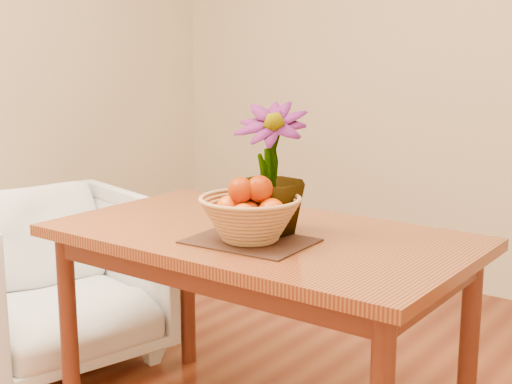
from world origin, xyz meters
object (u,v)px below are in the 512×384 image
Objects in this scene: table at (260,257)px; wicker_basket at (250,220)px; armchair at (54,272)px; potted_plant at (270,169)px.

table is 0.21m from wicker_basket.
table is 1.12m from armchair.
wicker_basket is 0.75× the size of potted_plant.
armchair is (-1.13, -0.01, -0.56)m from potted_plant.
potted_plant is (-0.01, 0.12, 0.14)m from wicker_basket.
wicker_basket is (0.05, -0.13, 0.16)m from table.
armchair is at bearing -179.28° from table.
armchair is at bearing 158.34° from potted_plant.
armchair is (-1.14, 0.11, -0.42)m from wicker_basket.
wicker_basket reaches higher than armchair.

